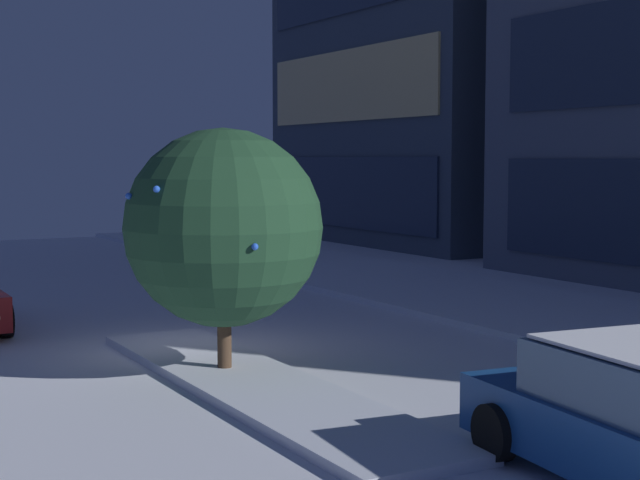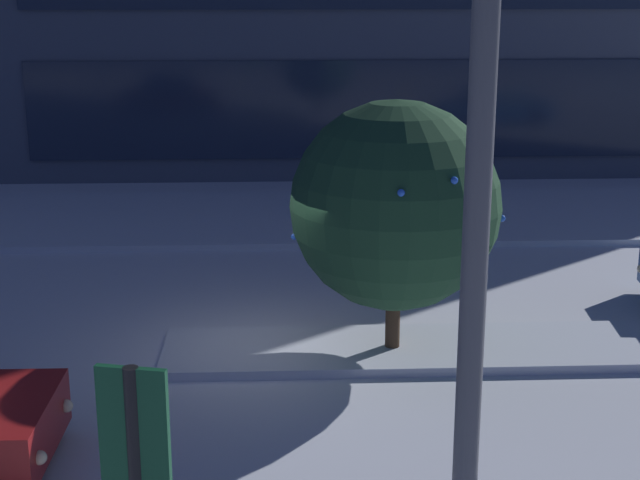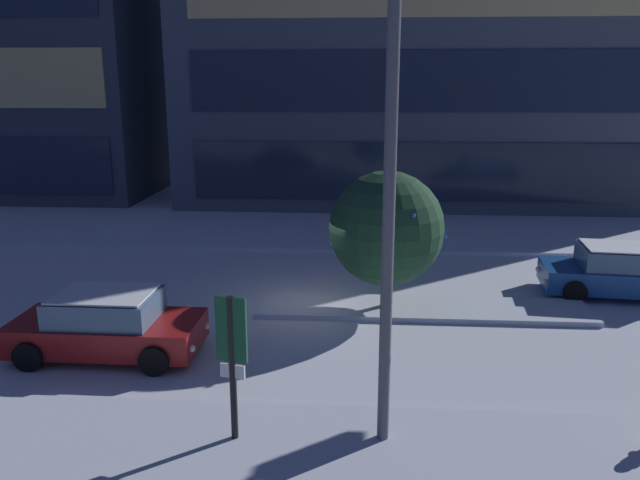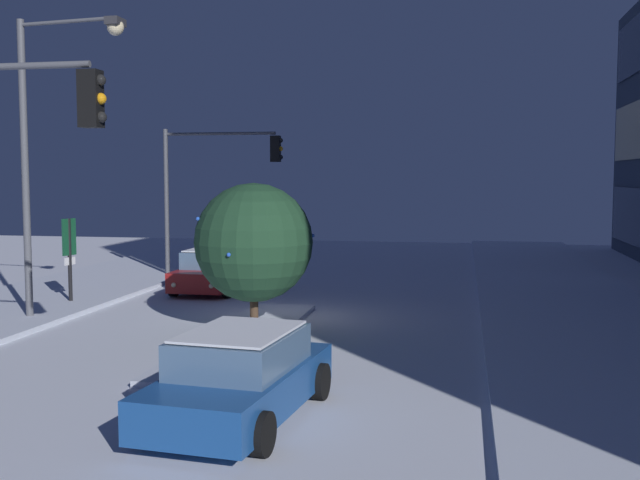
{
  "view_description": "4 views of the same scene",
  "coord_description": "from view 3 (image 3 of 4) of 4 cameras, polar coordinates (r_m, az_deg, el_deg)",
  "views": [
    {
      "loc": [
        15.11,
        -5.99,
        3.37
      ],
      "look_at": [
        1.06,
        1.8,
        2.01
      ],
      "focal_mm": 53.97,
      "sensor_mm": 36.0,
      "label": 1
    },
    {
      "loc": [
        -0.16,
        -13.29,
        5.42
      ],
      "look_at": [
        0.47,
        0.55,
        1.62
      ],
      "focal_mm": 52.73,
      "sensor_mm": 36.0,
      "label": 2
    },
    {
      "loc": [
        0.86,
        -16.41,
        6.13
      ],
      "look_at": [
        -0.39,
        2.2,
        1.37
      ],
      "focal_mm": 35.26,
      "sensor_mm": 36.0,
      "label": 3
    },
    {
      "loc": [
        20.21,
        5.15,
        4.01
      ],
      "look_at": [
        2.96,
        1.86,
        2.53
      ],
      "focal_mm": 42.47,
      "sensor_mm": 36.0,
      "label": 4
    }
  ],
  "objects": [
    {
      "name": "office_tower_secondary",
      "position": [
        39.75,
        -23.99,
        13.25
      ],
      "size": [
        13.34,
        11.6,
        12.42
      ],
      "color": "#384251",
      "rests_on": "ground"
    },
    {
      "name": "street_lamp_arched",
      "position": [
        10.61,
        6.84,
        9.94
      ],
      "size": [
        0.75,
        3.25,
        8.23
      ],
      "rotation": [
        0.0,
        0.0,
        1.45
      ],
      "color": "#565960",
      "rests_on": "ground"
    },
    {
      "name": "parking_info_sign",
      "position": [
        10.72,
        -7.99,
        -10.12
      ],
      "size": [
        0.55,
        0.19,
        2.71
      ],
      "rotation": [
        0.0,
        0.0,
        1.33
      ],
      "color": "black",
      "rests_on": "ground"
    },
    {
      "name": "curb_strip_far",
      "position": [
        25.41,
        1.79,
        0.52
      ],
      "size": [
        52.0,
        5.2,
        0.14
      ],
      "primitive_type": "cube",
      "color": "silver",
      "rests_on": "ground"
    },
    {
      "name": "car_near",
      "position": [
        15.21,
        -18.76,
        -7.34
      ],
      "size": [
        4.34,
        2.13,
        1.49
      ],
      "rotation": [
        0.0,
        0.0,
        -0.01
      ],
      "color": "maroon",
      "rests_on": "ground"
    },
    {
      "name": "car_far",
      "position": [
        20.25,
        25.7,
        -2.65
      ],
      "size": [
        4.64,
        2.45,
        1.49
      ],
      "rotation": [
        0.0,
        0.0,
        3.04
      ],
      "color": "#19478C",
      "rests_on": "ground"
    },
    {
      "name": "ground",
      "position": [
        17.54,
        0.8,
        -6.13
      ],
      "size": [
        52.0,
        52.0,
        0.0
      ],
      "primitive_type": "plane",
      "color": "silver"
    },
    {
      "name": "decorated_tree_median",
      "position": [
        16.71,
        6.04,
        1.05
      ],
      "size": [
        3.1,
        3.06,
        3.85
      ],
      "color": "#473323",
      "rests_on": "ground"
    },
    {
      "name": "median_strip",
      "position": [
        17.46,
        9.32,
        -6.17
      ],
      "size": [
        9.0,
        1.8,
        0.14
      ],
      "primitive_type": "cube",
      "color": "silver",
      "rests_on": "ground"
    }
  ]
}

